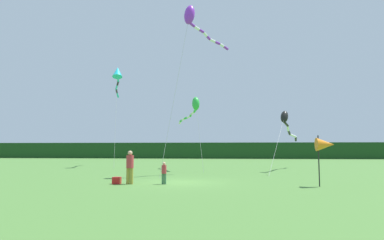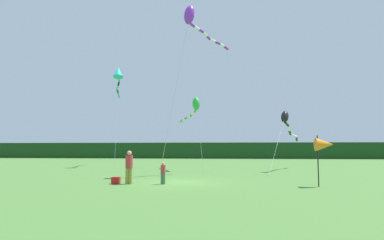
# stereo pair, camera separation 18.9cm
# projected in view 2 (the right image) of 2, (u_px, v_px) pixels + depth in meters

# --- Properties ---
(ground_plane) EXTENTS (120.00, 120.00, 0.00)m
(ground_plane) POSITION_uv_depth(u_px,v_px,m) (181.00, 182.00, 18.83)
(ground_plane) COLOR #477533
(distant_treeline) EXTENTS (108.00, 3.49, 3.05)m
(distant_treeline) POSITION_uv_depth(u_px,v_px,m) (214.00, 151.00, 63.52)
(distant_treeline) COLOR #193D19
(distant_treeline) RESTS_ON ground
(person_adult) EXTENTS (0.40, 0.40, 1.83)m
(person_adult) POSITION_uv_depth(u_px,v_px,m) (129.00, 165.00, 17.98)
(person_adult) COLOR olive
(person_adult) RESTS_ON ground
(person_child) EXTENTS (0.27, 0.27, 1.21)m
(person_child) POSITION_uv_depth(u_px,v_px,m) (163.00, 172.00, 17.89)
(person_child) COLOR #3F724C
(person_child) RESTS_ON ground
(cooler_box) EXTENTS (0.42, 0.37, 0.38)m
(cooler_box) POSITION_uv_depth(u_px,v_px,m) (116.00, 180.00, 17.99)
(cooler_box) COLOR red
(cooler_box) RESTS_ON ground
(banner_flag_pole) EXTENTS (0.90, 0.70, 2.63)m
(banner_flag_pole) POSITION_uv_depth(u_px,v_px,m) (324.00, 145.00, 16.82)
(banner_flag_pole) COLOR black
(banner_flag_pole) RESTS_ON ground
(kite_cyan) EXTENTS (2.57, 8.16, 10.89)m
(kite_cyan) POSITION_uv_depth(u_px,v_px,m) (118.00, 74.00, 35.52)
(kite_cyan) COLOR #B2B2B2
(kite_cyan) RESTS_ON ground
(kite_black) EXTENTS (4.34, 11.05, 5.30)m
(kite_black) POSITION_uv_depth(u_px,v_px,m) (287.00, 123.00, 28.78)
(kite_black) COLOR #B2B2B2
(kite_black) RESTS_ON ground
(kite_green) EXTENTS (2.92, 5.69, 6.58)m
(kite_green) POSITION_uv_depth(u_px,v_px,m) (194.00, 107.00, 29.29)
(kite_green) COLOR #B2B2B2
(kite_green) RESTS_ON ground
(kite_purple) EXTENTS (4.66, 5.40, 12.58)m
(kite_purple) POSITION_uv_depth(u_px,v_px,m) (193.00, 19.00, 24.30)
(kite_purple) COLOR #B2B2B2
(kite_purple) RESTS_ON ground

